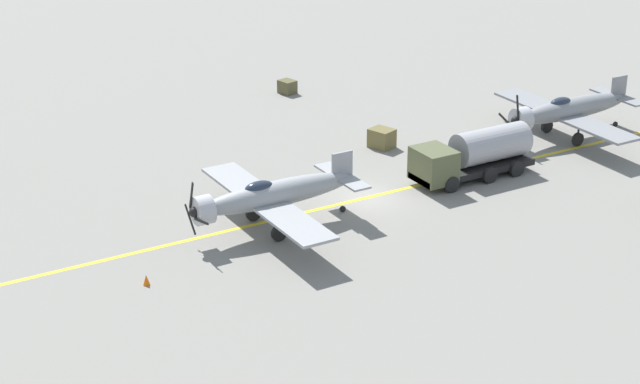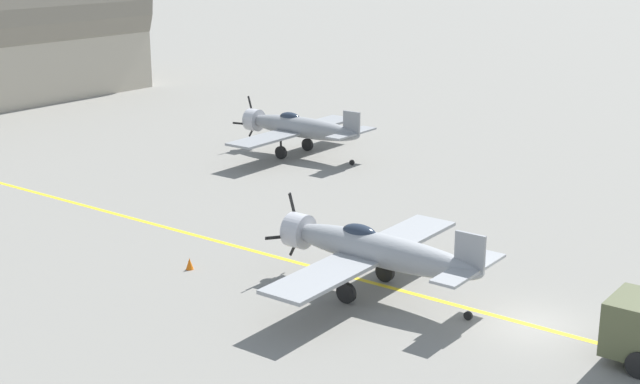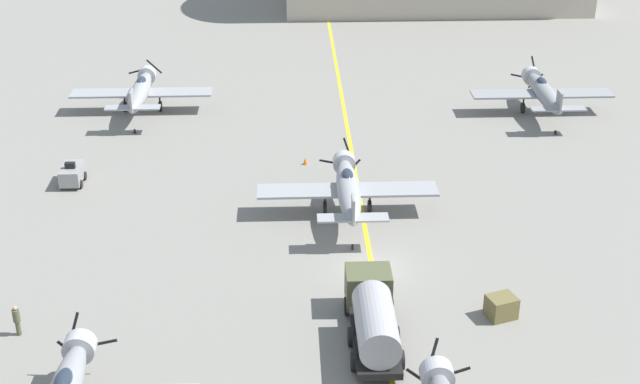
{
  "view_description": "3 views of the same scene",
  "coord_description": "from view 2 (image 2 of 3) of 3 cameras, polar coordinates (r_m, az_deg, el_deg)",
  "views": [
    {
      "loc": [
        -48.14,
        31.5,
        24.79
      ],
      "look_at": [
        -5.96,
        6.72,
        3.99
      ],
      "focal_mm": 60.0,
      "sensor_mm": 36.0,
      "label": 1
    },
    {
      "loc": [
        -30.9,
        -12.53,
        14.8
      ],
      "look_at": [
        -0.76,
        9.92,
        3.97
      ],
      "focal_mm": 50.0,
      "sensor_mm": 36.0,
      "label": 2
    },
    {
      "loc": [
        -4.94,
        -45.76,
        27.79
      ],
      "look_at": [
        -2.94,
        4.96,
        2.74
      ],
      "focal_mm": 50.0,
      "sensor_mm": 36.0,
      "label": 3
    }
  ],
  "objects": [
    {
      "name": "ground_plane",
      "position": [
        36.49,
        13.47,
        -8.33
      ],
      "size": [
        400.0,
        400.0,
        0.0
      ],
      "primitive_type": "plane",
      "color": "gray"
    },
    {
      "name": "airplane_mid_center",
      "position": [
        37.86,
        3.45,
        -3.7
      ],
      "size": [
        12.0,
        9.98,
        3.74
      ],
      "rotation": [
        0.0,
        0.0,
        -0.07
      ],
      "color": "#949799",
      "rests_on": "ground"
    },
    {
      "name": "airplane_far_right",
      "position": [
        61.97,
        -1.4,
        4.16
      ],
      "size": [
        12.0,
        9.98,
        3.74
      ],
      "rotation": [
        0.0,
        0.0,
        0.07
      ],
      "color": "gray",
      "rests_on": "ground"
    },
    {
      "name": "traffic_cone",
      "position": [
        41.55,
        -8.35,
        -4.56
      ],
      "size": [
        0.36,
        0.36,
        0.55
      ],
      "primitive_type": "cone",
      "color": "orange",
      "rests_on": "ground"
    },
    {
      "name": "taxiway_stripe",
      "position": [
        36.48,
        13.47,
        -8.32
      ],
      "size": [
        0.3,
        160.0,
        0.01
      ],
      "primitive_type": "cube",
      "color": "yellow",
      "rests_on": "ground"
    }
  ]
}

